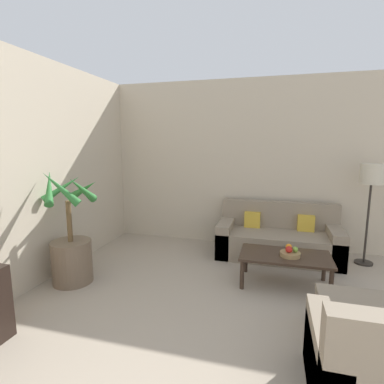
# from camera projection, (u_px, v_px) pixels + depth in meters

# --- Properties ---
(wall_back) EXTENTS (7.88, 0.06, 2.70)m
(wall_back) POSITION_uv_depth(u_px,v_px,m) (305.00, 165.00, 4.65)
(wall_back) COLOR beige
(wall_back) RESTS_ON ground_plane
(potted_palm) EXTENTS (0.68, 0.67, 1.40)m
(potted_palm) POSITION_uv_depth(u_px,v_px,m) (71.00, 249.00, 3.63)
(potted_palm) COLOR brown
(potted_palm) RESTS_ON ground_plane
(sofa_loveseat) EXTENTS (1.75, 0.78, 0.79)m
(sofa_loveseat) POSITION_uv_depth(u_px,v_px,m) (278.00, 239.00, 4.49)
(sofa_loveseat) COLOR gray
(sofa_loveseat) RESTS_ON ground_plane
(floor_lamp) EXTENTS (0.30, 0.30, 1.42)m
(floor_lamp) POSITION_uv_depth(u_px,v_px,m) (371.00, 181.00, 4.06)
(floor_lamp) COLOR #2D2823
(floor_lamp) RESTS_ON ground_plane
(coffee_table) EXTENTS (1.05, 0.57, 0.38)m
(coffee_table) POSITION_uv_depth(u_px,v_px,m) (285.00, 258.00, 3.57)
(coffee_table) COLOR #38281E
(coffee_table) RESTS_ON ground_plane
(fruit_bowl) EXTENTS (0.23, 0.23, 0.05)m
(fruit_bowl) POSITION_uv_depth(u_px,v_px,m) (290.00, 254.00, 3.51)
(fruit_bowl) COLOR #997A4C
(fruit_bowl) RESTS_ON coffee_table
(apple_red) EXTENTS (0.08, 0.08, 0.08)m
(apple_red) POSITION_uv_depth(u_px,v_px,m) (289.00, 249.00, 3.48)
(apple_red) COLOR red
(apple_red) RESTS_ON fruit_bowl
(apple_green) EXTENTS (0.07, 0.07, 0.07)m
(apple_green) POSITION_uv_depth(u_px,v_px,m) (295.00, 249.00, 3.50)
(apple_green) COLOR olive
(apple_green) RESTS_ON fruit_bowl
(orange_fruit) EXTENTS (0.07, 0.07, 0.07)m
(orange_fruit) POSITION_uv_depth(u_px,v_px,m) (289.00, 247.00, 3.57)
(orange_fruit) COLOR orange
(orange_fruit) RESTS_ON fruit_bowl
(armchair) EXTENTS (0.79, 0.83, 0.83)m
(armchair) POSITION_uv_depth(u_px,v_px,m) (380.00, 375.00, 1.85)
(armchair) COLOR gray
(armchair) RESTS_ON ground_plane
(ottoman) EXTENTS (0.65, 0.51, 0.36)m
(ottoman) POSITION_uv_depth(u_px,v_px,m) (358.00, 320.00, 2.59)
(ottoman) COLOR gray
(ottoman) RESTS_ON ground_plane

